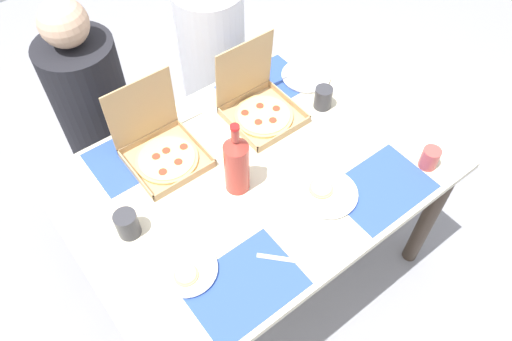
{
  "coord_description": "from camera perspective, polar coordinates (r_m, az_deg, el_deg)",
  "views": [
    {
      "loc": [
        -0.7,
        -0.9,
        2.23
      ],
      "look_at": [
        0.0,
        0.0,
        0.76
      ],
      "focal_mm": 34.58,
      "sensor_mm": 36.0,
      "label": 1
    }
  ],
  "objects": [
    {
      "name": "cup_red",
      "position": [
        1.96,
        19.45,
        1.36
      ],
      "size": [
        0.07,
        0.07,
        0.09
      ],
      "primitive_type": "cylinder",
      "color": "#BF4742",
      "rests_on": "dining_table"
    },
    {
      "name": "knife_by_near_right",
      "position": [
        1.99,
        9.7,
        3.61
      ],
      "size": [
        0.06,
        0.21,
        0.0
      ],
      "primitive_type": "cube",
      "rotation": [
        0.0,
        0.0,
        4.93
      ],
      "color": "#B7B7BC",
      "rests_on": "dining_table"
    },
    {
      "name": "placemat_near_right",
      "position": [
        1.87,
        14.3,
        -1.95
      ],
      "size": [
        0.36,
        0.26,
        0.0
      ],
      "primitive_type": "cube",
      "color": "#2D4C9E",
      "rests_on": "dining_table"
    },
    {
      "name": "knife_by_far_left",
      "position": [
        1.93,
        -19.94,
        -1.58
      ],
      "size": [
        0.13,
        0.18,
        0.0
      ],
      "primitive_type": "cube",
      "rotation": [
        0.0,
        0.0,
        2.16
      ],
      "color": "#B7B7BC",
      "rests_on": "dining_table"
    },
    {
      "name": "fork_by_far_right",
      "position": [
        1.66,
        3.39,
        -10.23
      ],
      "size": [
        0.14,
        0.15,
        0.0
      ],
      "primitive_type": "cube",
      "rotation": [
        0.0,
        0.0,
        5.46
      ],
      "color": "#B7B7BC",
      "rests_on": "dining_table"
    },
    {
      "name": "cup_spare",
      "position": [
        1.72,
        -14.67,
        -6.02
      ],
      "size": [
        0.08,
        0.08,
        0.1
      ],
      "primitive_type": "cylinder",
      "color": "#333338",
      "rests_on": "dining_table"
    },
    {
      "name": "plate_far_right",
      "position": [
        1.65,
        -7.96,
        -11.35
      ],
      "size": [
        0.2,
        0.2,
        0.03
      ],
      "color": "white",
      "rests_on": "dining_table"
    },
    {
      "name": "diner_right_seat",
      "position": [
        2.57,
        -4.86,
        11.09
      ],
      "size": [
        0.32,
        0.32,
        1.21
      ],
      "color": "white",
      "rests_on": "ground_plane"
    },
    {
      "name": "pizza_box_center",
      "position": [
        2.02,
        0.4,
        7.5
      ],
      "size": [
        0.27,
        0.28,
        0.31
      ],
      "color": "tan",
      "rests_on": "dining_table"
    },
    {
      "name": "plate_far_left",
      "position": [
        1.81,
        8.17,
        -2.61
      ],
      "size": [
        0.22,
        0.22,
        0.03
      ],
      "color": "white",
      "rests_on": "dining_table"
    },
    {
      "name": "ground_plane",
      "position": [
        2.51,
        0.0,
        -10.71
      ],
      "size": [
        6.0,
        6.0,
        0.0
      ],
      "primitive_type": "plane",
      "color": "gray"
    },
    {
      "name": "plate_near_left",
      "position": [
        2.23,
        5.8,
        10.81
      ],
      "size": [
        0.22,
        0.22,
        0.02
      ],
      "color": "white",
      "rests_on": "dining_table"
    },
    {
      "name": "placemat_far_left",
      "position": [
        1.97,
        -13.58,
        1.88
      ],
      "size": [
        0.36,
        0.26,
        0.0
      ],
      "primitive_type": "cube",
      "color": "#2D4C9E",
      "rests_on": "dining_table"
    },
    {
      "name": "placemat_far_right",
      "position": [
        2.18,
        0.99,
        9.77
      ],
      "size": [
        0.36,
        0.26,
        0.0
      ],
      "primitive_type": "cube",
      "color": "#2D4C9E",
      "rests_on": "dining_table"
    },
    {
      "name": "placemat_near_left",
      "position": [
        1.62,
        -1.35,
        -13.18
      ],
      "size": [
        0.36,
        0.26,
        0.0
      ],
      "primitive_type": "cube",
      "color": "#2D4C9E",
      "rests_on": "dining_table"
    },
    {
      "name": "diner_left_seat",
      "position": [
        2.39,
        -17.39,
        4.63
      ],
      "size": [
        0.32,
        0.32,
        1.22
      ],
      "color": "black",
      "rests_on": "ground_plane"
    },
    {
      "name": "cup_dark",
      "position": [
        2.08,
        7.77,
        8.34
      ],
      "size": [
        0.07,
        0.07,
        0.1
      ],
      "primitive_type": "cylinder",
      "color": "#333338",
      "rests_on": "dining_table"
    },
    {
      "name": "dining_table",
      "position": [
        1.95,
        0.0,
        -2.01
      ],
      "size": [
        1.4,
        0.99,
        0.76
      ],
      "color": "#3F3328",
      "rests_on": "ground_plane"
    },
    {
      "name": "pizza_box_edge_far",
      "position": [
        1.9,
        -10.89,
        2.54
      ],
      "size": [
        0.27,
        0.28,
        0.31
      ],
      "color": "tan",
      "rests_on": "dining_table"
    },
    {
      "name": "soda_bottle",
      "position": [
        1.71,
        -2.26,
        0.82
      ],
      "size": [
        0.09,
        0.09,
        0.32
      ],
      "color": "#B2382D",
      "rests_on": "dining_table"
    }
  ]
}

